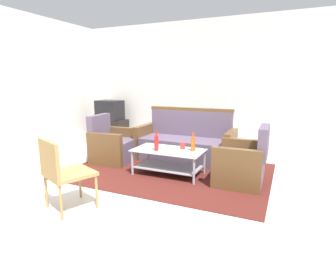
{
  "coord_description": "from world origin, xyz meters",
  "views": [
    {
      "loc": [
        1.65,
        -3.0,
        1.47
      ],
      "look_at": [
        -0.06,
        0.82,
        0.65
      ],
      "focal_mm": 29.02,
      "sensor_mm": 36.0,
      "label": 1
    }
  ],
  "objects": [
    {
      "name": "bottle_orange",
      "position": [
        0.35,
        0.85,
        0.52
      ],
      "size": [
        0.07,
        0.07,
        0.29
      ],
      "color": "#D85919",
      "rests_on": "coffee_table"
    },
    {
      "name": "television",
      "position": [
        -2.42,
        2.55,
        0.76
      ],
      "size": [
        0.62,
        0.48,
        0.48
      ],
      "rotation": [
        0.0,
        0.0,
        3.08
      ],
      "color": "black",
      "rests_on": "tv_stand"
    },
    {
      "name": "cup",
      "position": [
        0.15,
        0.92,
        0.46
      ],
      "size": [
        0.08,
        0.08,
        0.1
      ],
      "primitive_type": "cylinder",
      "color": "red",
      "rests_on": "coffee_table"
    },
    {
      "name": "armchair_right",
      "position": [
        1.09,
        0.86,
        0.29
      ],
      "size": [
        0.72,
        0.77,
        0.85
      ],
      "rotation": [
        0.0,
        0.0,
        1.59
      ],
      "color": "#5B4C60",
      "rests_on": "rug"
    },
    {
      "name": "ground_plane",
      "position": [
        0.0,
        0.0,
        0.0
      ],
      "size": [
        14.0,
        14.0,
        0.0
      ],
      "primitive_type": "plane",
      "color": "beige"
    },
    {
      "name": "wicker_chair",
      "position": [
        -0.63,
        -0.83,
        0.49
      ],
      "size": [
        0.63,
        0.63,
        0.84
      ],
      "rotation": [
        0.0,
        0.0,
        -0.39
      ],
      "color": "#AD844C",
      "rests_on": "ground"
    },
    {
      "name": "rug",
      "position": [
        -0.09,
        0.92,
        0.01
      ],
      "size": [
        3.18,
        2.22,
        0.01
      ],
      "primitive_type": "cube",
      "color": "#511E19",
      "rests_on": "ground"
    },
    {
      "name": "tv_stand",
      "position": [
        -2.42,
        2.55,
        0.26
      ],
      "size": [
        0.8,
        0.5,
        0.52
      ],
      "primitive_type": "cube",
      "color": "black",
      "rests_on": "ground"
    },
    {
      "name": "wall_back",
      "position": [
        0.0,
        3.06,
        1.4
      ],
      "size": [
        6.52,
        0.12,
        2.8
      ],
      "color": "silver",
      "rests_on": "ground"
    },
    {
      "name": "coffee_table",
      "position": [
        -0.03,
        0.77,
        0.27
      ],
      "size": [
        1.1,
        0.6,
        0.4
      ],
      "color": "silver",
      "rests_on": "rug"
    },
    {
      "name": "bottle_red",
      "position": [
        -0.18,
        0.65,
        0.53
      ],
      "size": [
        0.07,
        0.07,
        0.32
      ],
      "color": "red",
      "rests_on": "coffee_table"
    },
    {
      "name": "armchair_left",
      "position": [
        -1.27,
        1.02,
        0.29
      ],
      "size": [
        0.75,
        0.81,
        0.85
      ],
      "rotation": [
        0.0,
        0.0,
        -1.49
      ],
      "color": "#5B4C60",
      "rests_on": "rug"
    },
    {
      "name": "couch",
      "position": [
        -0.06,
        1.63,
        0.32
      ],
      "size": [
        1.8,
        0.75,
        0.96
      ],
      "rotation": [
        0.0,
        0.0,
        3.15
      ],
      "color": "#5B4C60",
      "rests_on": "rug"
    }
  ]
}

